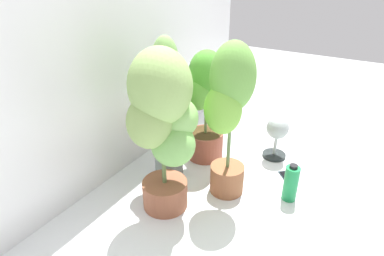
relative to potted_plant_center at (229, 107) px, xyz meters
name	(u,v)px	position (x,y,z in m)	size (l,w,h in m)	color
ground_plane	(236,195)	(0.01, -0.08, -0.62)	(8.00, 8.00, 0.00)	silver
mylar_back_wall	(124,28)	(0.01, 0.77, 0.38)	(3.20, 0.01, 2.00)	silver
potted_plant_center	(229,107)	(0.00, 0.00, 0.00)	(0.37, 0.32, 1.01)	brown
potted_plant_back_center	(168,104)	(0.00, 0.44, -0.08)	(0.35, 0.26, 0.99)	slate
potted_plant_back_right	(206,102)	(0.33, 0.33, -0.16)	(0.40, 0.37, 0.85)	#954B38
potted_plant_back_left	(163,119)	(-0.31, 0.25, -0.02)	(0.51, 0.51, 1.01)	#945439
cell_phone	(286,176)	(0.38, -0.31, -0.62)	(0.15, 0.15, 0.01)	#28363C
floor_fan	(277,132)	(0.60, -0.14, -0.40)	(0.23, 0.23, 0.34)	#1F2626
nutrient_bottle	(291,183)	(0.15, -0.39, -0.50)	(0.09, 0.09, 0.26)	#1C8947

